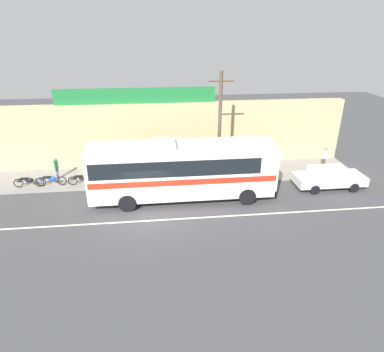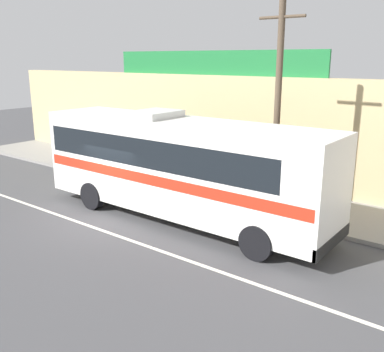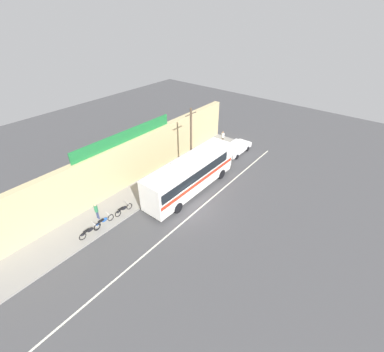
# 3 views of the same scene
# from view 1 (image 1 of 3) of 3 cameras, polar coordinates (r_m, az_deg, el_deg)

# --- Properties ---
(ground_plane) EXTENTS (70.00, 70.00, 0.00)m
(ground_plane) POSITION_cam_1_polar(r_m,az_deg,el_deg) (19.54, -7.68, -6.37)
(ground_plane) COLOR #444447
(sidewalk_slab) EXTENTS (30.00, 3.60, 0.14)m
(sidewalk_slab) POSITION_cam_1_polar(r_m,az_deg,el_deg) (24.14, -7.55, 0.07)
(sidewalk_slab) COLOR gray
(sidewalk_slab) RESTS_ON ground_plane
(storefront_facade) EXTENTS (30.00, 0.70, 4.80)m
(storefront_facade) POSITION_cam_1_polar(r_m,az_deg,el_deg) (25.33, -7.79, 6.88)
(storefront_facade) COLOR tan
(storefront_facade) RESTS_ON ground_plane
(storefront_billboard) EXTENTS (11.39, 0.12, 1.10)m
(storefront_billboard) POSITION_cam_1_polar(r_m,az_deg,el_deg) (24.64, -9.60, 13.36)
(storefront_billboard) COLOR #1E7538
(storefront_billboard) RESTS_ON storefront_facade
(road_center_stripe) EXTENTS (30.00, 0.14, 0.01)m
(road_center_stripe) POSITION_cam_1_polar(r_m,az_deg,el_deg) (18.86, -7.71, -7.59)
(road_center_stripe) COLOR silver
(road_center_stripe) RESTS_ON ground_plane
(intercity_bus) EXTENTS (11.12, 2.63, 3.78)m
(intercity_bus) POSITION_cam_1_polar(r_m,az_deg,el_deg) (20.09, -1.84, 1.35)
(intercity_bus) COLOR white
(intercity_bus) RESTS_ON ground_plane
(parked_car) EXTENTS (4.58, 1.89, 1.37)m
(parked_car) POSITION_cam_1_polar(r_m,az_deg,el_deg) (23.86, 22.34, -0.19)
(parked_car) COLOR silver
(parked_car) RESTS_ON ground_plane
(utility_pole) EXTENTS (1.60, 0.22, 7.28)m
(utility_pole) POSITION_cam_1_polar(r_m,az_deg,el_deg) (21.75, 4.73, 8.26)
(utility_pole) COLOR brown
(utility_pole) RESTS_ON sidewalk_slab
(motorcycle_blue) EXTENTS (1.95, 0.56, 0.94)m
(motorcycle_blue) POSITION_cam_1_polar(r_m,az_deg,el_deg) (24.03, -22.98, -0.58)
(motorcycle_blue) COLOR black
(motorcycle_blue) RESTS_ON sidewalk_slab
(motorcycle_orange) EXTENTS (1.93, 0.56, 0.94)m
(motorcycle_orange) POSITION_cam_1_polar(r_m,az_deg,el_deg) (24.43, -26.21, -0.80)
(motorcycle_orange) COLOR black
(motorcycle_orange) RESTS_ON sidewalk_slab
(motorcycle_green) EXTENTS (1.90, 0.56, 0.94)m
(motorcycle_green) POSITION_cam_1_polar(r_m,az_deg,el_deg) (23.44, -18.30, -0.46)
(motorcycle_green) COLOR black
(motorcycle_green) RESTS_ON sidewalk_slab
(pedestrian_far_left) EXTENTS (0.30, 0.48, 1.67)m
(pedestrian_far_left) POSITION_cam_1_polar(r_m,az_deg,el_deg) (26.44, 21.75, 3.13)
(pedestrian_far_left) COLOR brown
(pedestrian_far_left) RESTS_ON sidewalk_slab
(pedestrian_near_shop) EXTENTS (0.30, 0.48, 1.61)m
(pedestrian_near_shop) POSITION_cam_1_polar(r_m,az_deg,el_deg) (24.77, -22.19, 1.56)
(pedestrian_near_shop) COLOR navy
(pedestrian_near_shop) RESTS_ON sidewalk_slab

